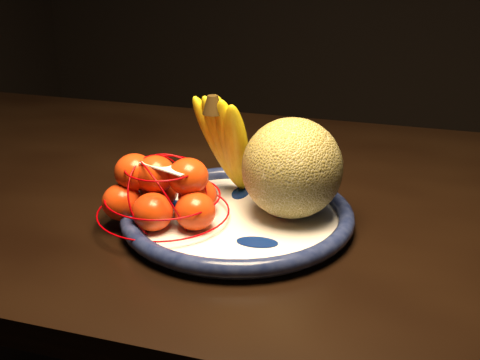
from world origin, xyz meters
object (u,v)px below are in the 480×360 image
at_px(banana_bunch, 228,140).
at_px(mandarin_bag, 163,193).
at_px(fruit_bowl, 237,216).
at_px(dining_table, 167,217).
at_px(cantaloupe, 292,168).

xyz_separation_m(banana_bunch, mandarin_bag, (-0.06, -0.12, -0.05)).
distance_m(fruit_bowl, mandarin_bag, 0.12).
relative_size(dining_table, fruit_bowl, 4.54).
distance_m(fruit_bowl, cantaloupe, 0.11).
height_order(dining_table, fruit_bowl, fruit_bowl).
height_order(dining_table, cantaloupe, cantaloupe).
height_order(dining_table, banana_bunch, banana_bunch).
distance_m(cantaloupe, banana_bunch, 0.12).
distance_m(dining_table, banana_bunch, 0.25).
bearing_deg(fruit_bowl, dining_table, 147.62).
bearing_deg(mandarin_bag, banana_bunch, 65.19).
distance_m(dining_table, cantaloupe, 0.34).
bearing_deg(banana_bunch, cantaloupe, 3.57).
distance_m(dining_table, fruit_bowl, 0.26).
xyz_separation_m(fruit_bowl, mandarin_bag, (-0.10, -0.05, 0.04)).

